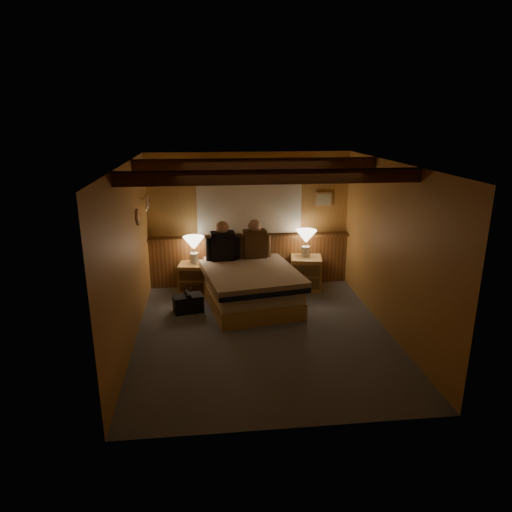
{
  "coord_description": "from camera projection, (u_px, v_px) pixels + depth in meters",
  "views": [
    {
      "loc": [
        -0.76,
        -5.89,
        2.99
      ],
      "look_at": [
        -0.06,
        0.4,
        1.04
      ],
      "focal_mm": 32.0,
      "sensor_mm": 36.0,
      "label": 1
    }
  ],
  "objects": [
    {
      "name": "lamp_left",
      "position": [
        194.0,
        245.0,
        7.9
      ],
      "size": [
        0.37,
        0.37,
        0.48
      ],
      "color": "silver",
      "rests_on": "nightstand_left"
    },
    {
      "name": "coat_rail",
      "position": [
        147.0,
        201.0,
        7.38
      ],
      "size": [
        0.05,
        0.55,
        0.24
      ],
      "color": "silver",
      "rests_on": "wall_left"
    },
    {
      "name": "lamp_right",
      "position": [
        306.0,
        238.0,
        8.03
      ],
      "size": [
        0.37,
        0.37,
        0.48
      ],
      "color": "silver",
      "rests_on": "nightstand_right"
    },
    {
      "name": "wainscot",
      "position": [
        250.0,
        259.0,
        8.34
      ],
      "size": [
        3.6,
        0.23,
        0.94
      ],
      "color": "brown",
      "rests_on": "wall_back"
    },
    {
      "name": "floor",
      "position": [
        264.0,
        333.0,
        6.55
      ],
      "size": [
        4.2,
        4.2,
        0.0
      ],
      "primitive_type": "plane",
      "color": "#4B4F59",
      "rests_on": "ground"
    },
    {
      "name": "wall_back",
      "position": [
        249.0,
        220.0,
        8.19
      ],
      "size": [
        3.6,
        0.0,
        3.6
      ],
      "primitive_type": "plane",
      "rotation": [
        1.57,
        0.0,
        0.0
      ],
      "color": "#B78742",
      "rests_on": "floor"
    },
    {
      "name": "curtain_window",
      "position": [
        249.0,
        203.0,
        8.03
      ],
      "size": [
        2.18,
        0.09,
        1.11
      ],
      "color": "#4E2C13",
      "rests_on": "wall_back"
    },
    {
      "name": "nightstand_right",
      "position": [
        306.0,
        273.0,
        8.17
      ],
      "size": [
        0.61,
        0.56,
        0.59
      ],
      "rotation": [
        0.0,
        0.0,
        -0.17
      ],
      "color": "tan",
      "rests_on": "floor"
    },
    {
      "name": "person_left",
      "position": [
        223.0,
        244.0,
        7.77
      ],
      "size": [
        0.58,
        0.25,
        0.71
      ],
      "rotation": [
        0.0,
        0.0,
        0.05
      ],
      "color": "black",
      "rests_on": "bed"
    },
    {
      "name": "ceiling_beams",
      "position": [
        263.0,
        170.0,
        6.02
      ],
      "size": [
        3.6,
        1.65,
        0.16
      ],
      "color": "#4E2C13",
      "rests_on": "ceiling"
    },
    {
      "name": "wall_right",
      "position": [
        391.0,
        249.0,
        6.39
      ],
      "size": [
        0.0,
        4.2,
        4.2
      ],
      "primitive_type": "plane",
      "rotation": [
        1.57,
        0.0,
        -1.57
      ],
      "color": "#B78742",
      "rests_on": "floor"
    },
    {
      "name": "bed",
      "position": [
        250.0,
        286.0,
        7.47
      ],
      "size": [
        1.68,
        2.03,
        0.62
      ],
      "rotation": [
        0.0,
        0.0,
        0.17
      ],
      "color": "tan",
      "rests_on": "floor"
    },
    {
      "name": "framed_print",
      "position": [
        324.0,
        199.0,
        8.21
      ],
      "size": [
        0.3,
        0.04,
        0.25
      ],
      "color": "tan",
      "rests_on": "wall_back"
    },
    {
      "name": "wall_left",
      "position": [
        129.0,
        258.0,
        6.01
      ],
      "size": [
        0.0,
        4.2,
        4.2
      ],
      "primitive_type": "plane",
      "rotation": [
        1.57,
        0.0,
        1.57
      ],
      "color": "#B78742",
      "rests_on": "floor"
    },
    {
      "name": "person_right",
      "position": [
        255.0,
        242.0,
        7.91
      ],
      "size": [
        0.57,
        0.26,
        0.7
      ],
      "rotation": [
        0.0,
        0.0,
        0.09
      ],
      "color": "#47321C",
      "rests_on": "bed"
    },
    {
      "name": "duffel_bag",
      "position": [
        188.0,
        303.0,
        7.24
      ],
      "size": [
        0.5,
        0.37,
        0.33
      ],
      "rotation": [
        0.0,
        0.0,
        0.22
      ],
      "color": "black",
      "rests_on": "floor"
    },
    {
      "name": "ceiling",
      "position": [
        264.0,
        164.0,
        5.85
      ],
      "size": [
        4.2,
        4.2,
        0.0
      ],
      "primitive_type": "plane",
      "rotation": [
        3.14,
        0.0,
        0.0
      ],
      "color": "gold",
      "rests_on": "wall_back"
    },
    {
      "name": "nightstand_left",
      "position": [
        193.0,
        278.0,
        8.04
      ],
      "size": [
        0.53,
        0.49,
        0.52
      ],
      "rotation": [
        0.0,
        0.0,
        -0.16
      ],
      "color": "tan",
      "rests_on": "floor"
    },
    {
      "name": "wall_front",
      "position": [
        293.0,
        319.0,
        4.2
      ],
      "size": [
        3.6,
        0.0,
        3.6
      ],
      "primitive_type": "plane",
      "rotation": [
        -1.57,
        0.0,
        0.0
      ],
      "color": "#B78742",
      "rests_on": "floor"
    }
  ]
}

